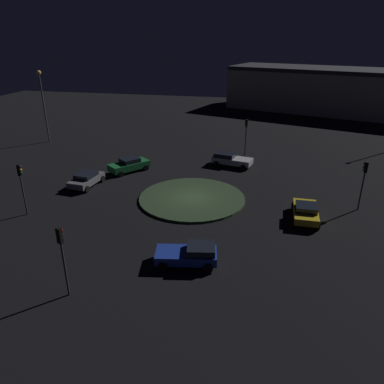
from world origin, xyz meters
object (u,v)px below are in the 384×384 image
(store_building, at_px, (323,90))
(streetlamp_southwest, at_px, (42,94))
(traffic_light_north, at_px, (364,176))
(traffic_light_southeast, at_px, (21,180))
(car_grey, at_px, (86,179))
(car_silver, at_px, (231,159))
(traffic_light_east, at_px, (62,248))
(car_yellow, at_px, (306,211))
(car_blue, at_px, (189,254))
(car_green, at_px, (129,165))
(traffic_light_west, at_px, (246,130))

(store_building, bearing_deg, streetlamp_southwest, 56.05)
(traffic_light_north, relative_size, store_building, 0.12)
(traffic_light_southeast, distance_m, store_building, 57.91)
(streetlamp_southwest, bearing_deg, car_grey, 42.75)
(car_silver, height_order, traffic_light_east, traffic_light_east)
(traffic_light_north, xyz_separation_m, traffic_light_southeast, (6.71, -26.65, 0.05))
(streetlamp_southwest, height_order, store_building, streetlamp_southwest)
(car_yellow, bearing_deg, traffic_light_east, -47.20)
(car_silver, height_order, traffic_light_southeast, traffic_light_southeast)
(car_yellow, xyz_separation_m, traffic_light_east, (12.43, -13.67, 2.36))
(car_grey, bearing_deg, traffic_light_north, -83.97)
(car_blue, relative_size, streetlamp_southwest, 0.44)
(streetlamp_southwest, bearing_deg, car_yellow, 63.65)
(car_green, distance_m, car_grey, 5.40)
(car_yellow, relative_size, traffic_light_east, 0.93)
(car_grey, bearing_deg, car_green, -22.35)
(traffic_light_north, bearing_deg, traffic_light_west, -54.42)
(car_grey, distance_m, traffic_light_southeast, 7.36)
(traffic_light_west, distance_m, streetlamp_southwest, 26.84)
(traffic_light_north, xyz_separation_m, streetlamp_southwest, (-13.45, -37.20, 3.38))
(traffic_light_north, xyz_separation_m, store_building, (-44.07, 1.18, 0.92))
(car_green, relative_size, car_grey, 1.11)
(car_blue, relative_size, store_building, 0.12)
(car_green, relative_size, car_blue, 1.08)
(car_green, bearing_deg, traffic_light_west, -16.68)
(car_yellow, relative_size, car_green, 0.89)
(car_silver, relative_size, car_blue, 1.11)
(traffic_light_west, bearing_deg, car_silver, -2.98)
(streetlamp_southwest, bearing_deg, traffic_light_north, 70.12)
(traffic_light_east, bearing_deg, traffic_light_southeast, 60.86)
(car_blue, bearing_deg, store_building, -113.74)
(car_green, height_order, store_building, store_building)
(car_yellow, height_order, traffic_light_east, traffic_light_east)
(traffic_light_east, relative_size, traffic_light_west, 0.98)
(store_building, bearing_deg, traffic_light_east, 89.42)
(car_silver, xyz_separation_m, store_building, (-35.10, 12.99, 3.21))
(traffic_light_north, height_order, streetlamp_southwest, streetlamp_southwest)
(traffic_light_east, height_order, traffic_light_west, traffic_light_west)
(traffic_light_west, bearing_deg, traffic_light_north, 53.52)
(traffic_light_west, relative_size, streetlamp_southwest, 0.47)
(car_grey, bearing_deg, car_blue, -124.35)
(car_yellow, relative_size, traffic_light_west, 0.90)
(car_green, distance_m, traffic_light_southeast, 12.51)
(car_green, bearing_deg, car_grey, -170.25)
(car_yellow, xyz_separation_m, car_silver, (-11.73, -7.34, 0.02))
(traffic_light_east, bearing_deg, car_green, 27.28)
(traffic_light_southeast, bearing_deg, traffic_light_north, -10.75)
(car_blue, distance_m, traffic_light_east, 7.83)
(car_green, relative_size, traffic_light_west, 1.02)
(car_silver, distance_m, car_blue, 19.72)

